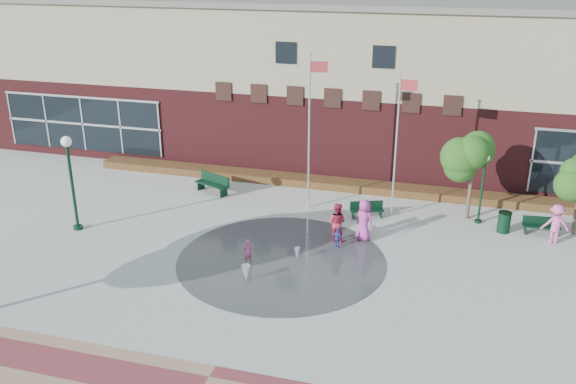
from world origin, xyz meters
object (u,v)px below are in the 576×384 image
(flagpole_right, at_px, (397,138))
(child_splash, at_px, (248,251))
(flagpole_left, at_px, (310,124))
(trash_can, at_px, (504,222))
(bench_left, at_px, (212,187))

(flagpole_right, bearing_deg, child_splash, -117.64)
(flagpole_left, height_order, flagpole_right, flagpole_left)
(flagpole_left, relative_size, trash_can, 7.74)
(flagpole_left, relative_size, bench_left, 3.70)
(flagpole_right, bearing_deg, trash_can, 5.87)
(flagpole_left, relative_size, child_splash, 7.11)
(flagpole_left, xyz_separation_m, bench_left, (-5.25, 0.51, -3.85))
(bench_left, height_order, trash_can, bench_left)
(bench_left, bearing_deg, flagpole_left, 16.26)
(child_splash, bearing_deg, flagpole_right, -167.22)
(trash_can, bearing_deg, child_splash, -149.68)
(flagpole_right, bearing_deg, flagpole_left, -168.33)
(flagpole_left, xyz_separation_m, trash_can, (8.97, -0.40, -3.68))
(trash_can, bearing_deg, flagpole_left, 177.47)
(bench_left, height_order, child_splash, child_splash)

